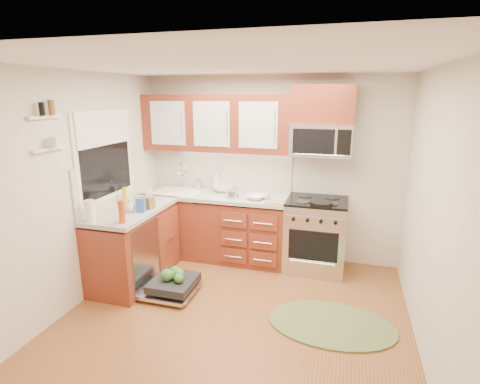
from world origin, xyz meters
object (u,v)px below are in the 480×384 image
(microwave, at_px, (321,140))
(cutting_board, at_px, (276,202))
(cup, at_px, (266,195))
(upper_cabinets, at_px, (216,123))
(skillet, at_px, (321,204))
(paper_towel_roll, at_px, (90,211))
(bowl_b, at_px, (223,188))
(stock_pot, at_px, (233,194))
(sink, at_px, (179,200))
(range, at_px, (315,235))
(rug, at_px, (331,324))
(bowl_a, at_px, (255,197))
(dishwasher, at_px, (171,286))

(microwave, distance_m, cutting_board, 0.97)
(cup, bearing_deg, upper_cabinets, 165.02)
(skillet, height_order, cutting_board, skillet)
(paper_towel_roll, distance_m, bowl_b, 1.88)
(microwave, distance_m, stock_pot, 1.33)
(cup, bearing_deg, cutting_board, -44.36)
(skillet, bearing_deg, sink, 173.14)
(upper_cabinets, distance_m, range, 1.99)
(upper_cabinets, height_order, bowl_b, upper_cabinets)
(cutting_board, height_order, bowl_b, bowl_b)
(cutting_board, relative_size, paper_towel_roll, 1.05)
(stock_pot, bearing_deg, microwave, 13.16)
(rug, xyz_separation_m, bowl_a, (-1.07, 1.13, 0.94))
(rug, distance_m, cutting_board, 1.60)
(range, height_order, cutting_board, range)
(sink, xyz_separation_m, cup, (1.27, -0.04, 0.17))
(cutting_board, distance_m, paper_towel_roll, 2.17)
(paper_towel_roll, bearing_deg, cup, 40.72)
(upper_cabinets, bearing_deg, skillet, -15.04)
(skillet, xyz_separation_m, cup, (-0.72, 0.20, -0.00))
(dishwasher, xyz_separation_m, skillet, (1.60, 0.88, 0.88))
(range, relative_size, paper_towel_roll, 4.01)
(upper_cabinets, height_order, sink, upper_cabinets)
(upper_cabinets, distance_m, cup, 1.19)
(bowl_b, bearing_deg, sink, -163.55)
(cup, bearing_deg, bowl_b, 161.25)
(upper_cabinets, xyz_separation_m, paper_towel_roll, (-0.88, -1.59, -0.83))
(skillet, xyz_separation_m, stock_pot, (-1.15, 0.12, 0.00))
(sink, relative_size, bowl_a, 2.61)
(range, relative_size, microwave, 1.25)
(range, relative_size, bowl_a, 4.00)
(upper_cabinets, xyz_separation_m, bowl_b, (0.08, 0.03, -0.90))
(paper_towel_roll, height_order, bowl_b, paper_towel_roll)
(dishwasher, xyz_separation_m, bowl_b, (0.22, 1.30, 0.87))
(sink, relative_size, rug, 0.49)
(upper_cabinets, height_order, stock_pot, upper_cabinets)
(microwave, relative_size, bowl_b, 2.48)
(bowl_a, bearing_deg, sink, 174.87)
(rug, distance_m, paper_towel_roll, 2.78)
(stock_pot, xyz_separation_m, paper_towel_roll, (-1.19, -1.32, 0.07))
(range, height_order, stock_pot, stock_pot)
(microwave, distance_m, bowl_a, 1.11)
(bowl_a, relative_size, bowl_b, 0.77)
(rug, height_order, stock_pot, stock_pot)
(cutting_board, xyz_separation_m, bowl_a, (-0.28, 0.10, 0.02))
(bowl_a, height_order, bowl_b, bowl_b)
(stock_pot, xyz_separation_m, cutting_board, (0.59, -0.08, -0.04))
(rug, distance_m, bowl_b, 2.35)
(cutting_board, bearing_deg, stock_pot, 172.62)
(rug, height_order, paper_towel_roll, paper_towel_roll)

